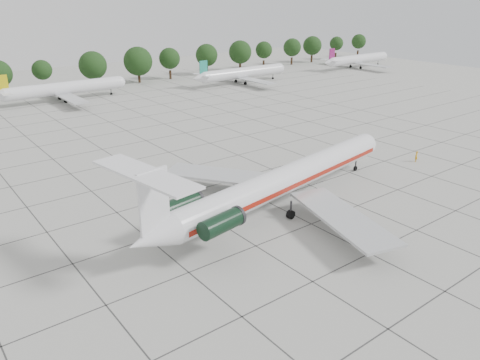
{
  "coord_description": "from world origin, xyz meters",
  "views": [
    {
      "loc": [
        -34.68,
        -40.08,
        23.93
      ],
      "look_at": [
        -3.59,
        0.4,
        3.5
      ],
      "focal_mm": 35.0,
      "sensor_mm": 36.0,
      "label": 1
    }
  ],
  "objects_px": {
    "bg_airliner_c": "(65,89)",
    "ground_crew": "(416,156)",
    "bg_airliner_d": "(243,73)",
    "bg_airliner_e": "(358,59)",
    "main_airliner": "(277,183)"
  },
  "relations": [
    {
      "from": "main_airliner",
      "to": "ground_crew",
      "type": "relative_size",
      "value": 25.16
    },
    {
      "from": "ground_crew",
      "to": "bg_airliner_c",
      "type": "height_order",
      "value": "bg_airliner_c"
    },
    {
      "from": "bg_airliner_c",
      "to": "ground_crew",
      "type": "bearing_deg",
      "value": -69.99
    },
    {
      "from": "ground_crew",
      "to": "bg_airliner_e",
      "type": "distance_m",
      "value": 97.33
    },
    {
      "from": "ground_crew",
      "to": "bg_airliner_c",
      "type": "bearing_deg",
      "value": -95.12
    },
    {
      "from": "bg_airliner_c",
      "to": "bg_airliner_e",
      "type": "relative_size",
      "value": 1.0
    },
    {
      "from": "ground_crew",
      "to": "bg_airliner_d",
      "type": "bearing_deg",
      "value": -131.37
    },
    {
      "from": "main_airliner",
      "to": "bg_airliner_d",
      "type": "bearing_deg",
      "value": 45.44
    },
    {
      "from": "bg_airliner_c",
      "to": "bg_airliner_d",
      "type": "bearing_deg",
      "value": -8.82
    },
    {
      "from": "main_airliner",
      "to": "bg_airliner_c",
      "type": "distance_m",
      "value": 76.16
    },
    {
      "from": "main_airliner",
      "to": "ground_crew",
      "type": "bearing_deg",
      "value": -9.64
    },
    {
      "from": "bg_airliner_e",
      "to": "main_airliner",
      "type": "bearing_deg",
      "value": -145.12
    },
    {
      "from": "main_airliner",
      "to": "bg_airliner_c",
      "type": "relative_size",
      "value": 1.48
    },
    {
      "from": "bg_airliner_c",
      "to": "bg_airliner_d",
      "type": "height_order",
      "value": "same"
    },
    {
      "from": "main_airliner",
      "to": "bg_airliner_d",
      "type": "relative_size",
      "value": 1.48
    }
  ]
}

